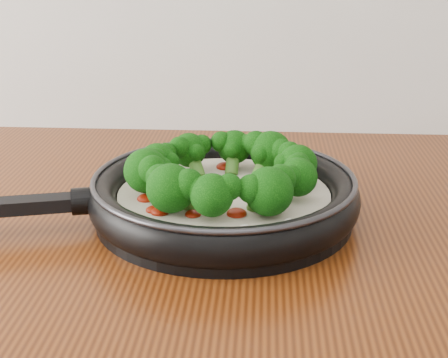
{
  "coord_description": "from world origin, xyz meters",
  "views": [
    {
      "loc": [
        -0.02,
        0.38,
        1.22
      ],
      "look_at": [
        -0.07,
        1.11,
        0.95
      ],
      "focal_mm": 52.41,
      "sensor_mm": 36.0,
      "label": 1
    }
  ],
  "objects": [
    {
      "name": "skillet",
      "position": [
        -0.07,
        1.11,
        0.94
      ],
      "size": [
        0.53,
        0.39,
        0.09
      ],
      "color": "black",
      "rests_on": "counter"
    }
  ]
}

